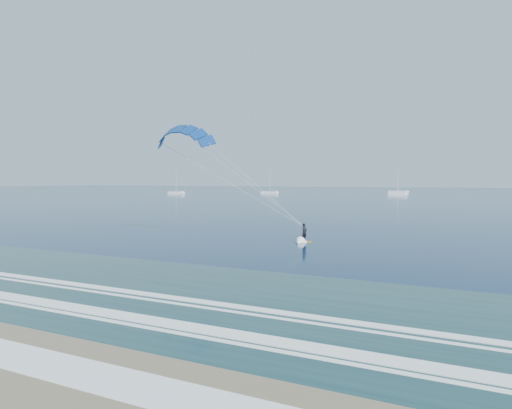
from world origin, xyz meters
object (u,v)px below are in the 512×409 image
object	(u,v)px
sailboat_2	(398,192)
sailboat_3	(397,194)
sailboat_0	(176,193)
sailboat_1	(270,192)
kitesurfer_rig	(237,175)

from	to	relation	value
sailboat_2	sailboat_3	bearing A→B (deg)	-81.80
sailboat_0	sailboat_2	bearing A→B (deg)	34.22
sailboat_1	sailboat_3	xyz separation A→B (m)	(62.67, -0.89, -0.01)
sailboat_2	sailboat_3	world-z (taller)	sailboat_2
sailboat_1	sailboat_2	bearing A→B (deg)	36.71
kitesurfer_rig	sailboat_3	bearing A→B (deg)	92.66
sailboat_0	sailboat_1	distance (m)	46.85
sailboat_3	kitesurfer_rig	bearing A→B (deg)	-87.34
kitesurfer_rig	sailboat_2	size ratio (longest dim) A/B	1.47
kitesurfer_rig	sailboat_2	xyz separation A→B (m)	(-13.81, 206.81, -6.79)
sailboat_0	sailboat_3	distance (m)	105.55
sailboat_1	sailboat_2	xyz separation A→B (m)	(56.47, 42.10, 0.01)
sailboat_2	kitesurfer_rig	bearing A→B (deg)	-86.18
kitesurfer_rig	sailboat_2	world-z (taller)	kitesurfer_rig
sailboat_0	kitesurfer_rig	bearing A→B (deg)	-51.87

